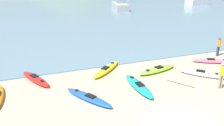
{
  "coord_description": "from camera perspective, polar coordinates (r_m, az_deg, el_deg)",
  "views": [
    {
      "loc": [
        -7.0,
        -8.72,
        7.21
      ],
      "look_at": [
        -0.7,
        7.92,
        0.5
      ],
      "focal_mm": 42.0,
      "sensor_mm": 36.0,
      "label": 1
    }
  ],
  "objects": [
    {
      "name": "kayak_on_sand_6",
      "position": [
        16.35,
        5.77,
        -4.95
      ],
      "size": [
        0.75,
        3.54,
        0.39
      ],
      "color": "teal",
      "rests_on": "ground_plane"
    },
    {
      "name": "person_near_foreground",
      "position": [
        17.28,
        22.82,
        -2.11
      ],
      "size": [
        0.35,
        0.26,
        1.75
      ],
      "color": "gray",
      "rests_on": "ground_plane"
    },
    {
      "name": "ground_plane",
      "position": [
        13.31,
        15.48,
        -13.01
      ],
      "size": [
        400.0,
        400.0,
        0.0
      ],
      "primitive_type": "plane",
      "color": "tan"
    },
    {
      "name": "kayak_on_sand_3",
      "position": [
        19.02,
        9.8,
        -1.44
      ],
      "size": [
        3.32,
        1.43,
        0.35
      ],
      "color": "#8CCC2D",
      "rests_on": "ground_plane"
    },
    {
      "name": "kayak_on_sand_7",
      "position": [
        18.85,
        -1.23,
        -1.35
      ],
      "size": [
        3.1,
        2.98,
        0.34
      ],
      "color": "yellow",
      "rests_on": "ground_plane"
    },
    {
      "name": "person_near_waterline",
      "position": [
        23.51,
        22.22,
        3.62
      ],
      "size": [
        0.33,
        0.28,
        1.63
      ],
      "color": "#384260",
      "rests_on": "ground_plane"
    },
    {
      "name": "moored_boat_1",
      "position": [
        45.09,
        1.77,
        12.35
      ],
      "size": [
        2.85,
        5.37,
        1.81
      ],
      "color": "#B2B2B7",
      "rests_on": "bay_water"
    },
    {
      "name": "bay_water",
      "position": [
        53.25,
        -13.31,
        12.38
      ],
      "size": [
        160.0,
        70.0,
        0.06
      ],
      "primitive_type": "cube",
      "color": "slate",
      "rests_on": "ground_plane"
    },
    {
      "name": "kayak_on_sand_5",
      "position": [
        19.05,
        19.17,
        -2.23
      ],
      "size": [
        2.63,
        2.74,
        0.39
      ],
      "color": "white",
      "rests_on": "ground_plane"
    },
    {
      "name": "loose_paddle",
      "position": [
        17.44,
        14.78,
        -4.44
      ],
      "size": [
        1.66,
        2.43,
        0.03
      ],
      "color": "black",
      "rests_on": "ground_plane"
    },
    {
      "name": "kayak_on_sand_4",
      "position": [
        18.0,
        -16.33,
        -3.31
      ],
      "size": [
        1.86,
        3.27,
        0.35
      ],
      "color": "red",
      "rests_on": "ground_plane"
    },
    {
      "name": "kayak_on_sand_1",
      "position": [
        15.04,
        -5.16,
        -7.48
      ],
      "size": [
        2.28,
        3.37,
        0.33
      ],
      "color": "blue",
      "rests_on": "ground_plane"
    },
    {
      "name": "moored_boat_3",
      "position": [
        53.18,
        18.07,
        12.71
      ],
      "size": [
        4.44,
        2.61,
        1.38
      ],
      "color": "white",
      "rests_on": "bay_water"
    },
    {
      "name": "kayak_on_sand_0",
      "position": [
        21.9,
        21.08,
        0.4
      ],
      "size": [
        3.08,
        1.95,
        0.33
      ],
      "color": "#E5668C",
      "rests_on": "ground_plane"
    }
  ]
}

